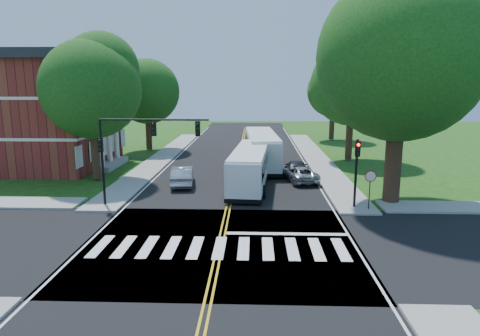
{
  "coord_description": "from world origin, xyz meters",
  "views": [
    {
      "loc": [
        1.73,
        -20.49,
        8.1
      ],
      "look_at": [
        0.72,
        7.76,
        2.4
      ],
      "focal_mm": 32.0,
      "sensor_mm": 36.0,
      "label": 1
    }
  ],
  "objects_px": {
    "bus_lead": "(250,166)",
    "bus_follow": "(262,149)",
    "signal_nw": "(137,141)",
    "signal_ne": "(357,164)",
    "dark_sedan": "(297,168)",
    "hatchback": "(182,176)",
    "suv": "(300,174)"
  },
  "relations": [
    {
      "from": "bus_lead",
      "to": "signal_ne",
      "type": "bearing_deg",
      "value": 142.83
    },
    {
      "from": "hatchback",
      "to": "suv",
      "type": "distance_m",
      "value": 9.65
    },
    {
      "from": "signal_nw",
      "to": "bus_lead",
      "type": "distance_m",
      "value": 9.84
    },
    {
      "from": "signal_ne",
      "to": "suv",
      "type": "xyz_separation_m",
      "value": [
        -2.72,
        7.71,
        -2.3
      ]
    },
    {
      "from": "hatchback",
      "to": "suv",
      "type": "relative_size",
      "value": 1.0
    },
    {
      "from": "bus_lead",
      "to": "suv",
      "type": "relative_size",
      "value": 2.49
    },
    {
      "from": "hatchback",
      "to": "bus_lead",
      "type": "bearing_deg",
      "value": 173.16
    },
    {
      "from": "suv",
      "to": "dark_sedan",
      "type": "xyz_separation_m",
      "value": [
        -0.1,
        2.16,
        0.03
      ]
    },
    {
      "from": "suv",
      "to": "bus_follow",
      "type": "bearing_deg",
      "value": -75.76
    },
    {
      "from": "signal_nw",
      "to": "signal_ne",
      "type": "height_order",
      "value": "signal_nw"
    },
    {
      "from": "bus_lead",
      "to": "bus_follow",
      "type": "bearing_deg",
      "value": -92.47
    },
    {
      "from": "signal_nw",
      "to": "dark_sedan",
      "type": "relative_size",
      "value": 1.52
    },
    {
      "from": "signal_nw",
      "to": "dark_sedan",
      "type": "distance_m",
      "value": 15.4
    },
    {
      "from": "suv",
      "to": "hatchback",
      "type": "bearing_deg",
      "value": -0.87
    },
    {
      "from": "signal_nw",
      "to": "dark_sedan",
      "type": "height_order",
      "value": "signal_nw"
    },
    {
      "from": "bus_follow",
      "to": "hatchback",
      "type": "xyz_separation_m",
      "value": [
        -6.4,
        -8.33,
        -0.94
      ]
    },
    {
      "from": "signal_nw",
      "to": "signal_ne",
      "type": "bearing_deg",
      "value": 0.05
    },
    {
      "from": "bus_lead",
      "to": "bus_follow",
      "type": "relative_size",
      "value": 0.92
    },
    {
      "from": "hatchback",
      "to": "dark_sedan",
      "type": "xyz_separation_m",
      "value": [
        9.41,
        3.8,
        -0.08
      ]
    },
    {
      "from": "bus_follow",
      "to": "suv",
      "type": "height_order",
      "value": "bus_follow"
    },
    {
      "from": "bus_follow",
      "to": "signal_nw",
      "type": "bearing_deg",
      "value": 56.83
    },
    {
      "from": "bus_follow",
      "to": "hatchback",
      "type": "bearing_deg",
      "value": 49.01
    },
    {
      "from": "signal_ne",
      "to": "suv",
      "type": "distance_m",
      "value": 8.49
    },
    {
      "from": "hatchback",
      "to": "signal_nw",
      "type": "bearing_deg",
      "value": 66.58
    },
    {
      "from": "hatchback",
      "to": "suv",
      "type": "xyz_separation_m",
      "value": [
        9.51,
        1.65,
        -0.12
      ]
    },
    {
      "from": "signal_ne",
      "to": "bus_follow",
      "type": "bearing_deg",
      "value": 112.05
    },
    {
      "from": "bus_lead",
      "to": "hatchback",
      "type": "distance_m",
      "value": 5.46
    },
    {
      "from": "signal_nw",
      "to": "bus_lead",
      "type": "bearing_deg",
      "value": 40.01
    },
    {
      "from": "bus_follow",
      "to": "hatchback",
      "type": "height_order",
      "value": "bus_follow"
    },
    {
      "from": "suv",
      "to": "bus_lead",
      "type": "bearing_deg",
      "value": 11.28
    },
    {
      "from": "bus_lead",
      "to": "suv",
      "type": "xyz_separation_m",
      "value": [
        4.11,
        1.66,
        -0.92
      ]
    },
    {
      "from": "signal_ne",
      "to": "dark_sedan",
      "type": "distance_m",
      "value": 10.51
    }
  ]
}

